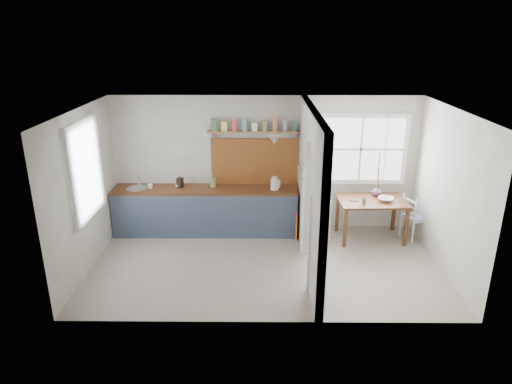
{
  "coord_description": "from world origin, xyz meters",
  "views": [
    {
      "loc": [
        -0.11,
        -6.82,
        3.74
      ],
      "look_at": [
        -0.17,
        0.26,
        1.2
      ],
      "focal_mm": 32.0,
      "sensor_mm": 36.0,
      "label": 1
    }
  ],
  "objects_px": {
    "chair_right": "(415,217)",
    "vase": "(377,191)",
    "dining_table": "(371,219)",
    "kettle": "(275,183)",
    "chair_left": "(319,218)"
  },
  "relations": [
    {
      "from": "dining_table",
      "to": "chair_right",
      "type": "height_order",
      "value": "chair_right"
    },
    {
      "from": "kettle",
      "to": "vase",
      "type": "relative_size",
      "value": 1.35
    },
    {
      "from": "vase",
      "to": "chair_right",
      "type": "bearing_deg",
      "value": -16.46
    },
    {
      "from": "dining_table",
      "to": "vase",
      "type": "xyz_separation_m",
      "value": [
        0.13,
        0.23,
        0.48
      ]
    },
    {
      "from": "chair_right",
      "to": "kettle",
      "type": "distance_m",
      "value": 2.71
    },
    {
      "from": "dining_table",
      "to": "kettle",
      "type": "height_order",
      "value": "kettle"
    },
    {
      "from": "vase",
      "to": "chair_left",
      "type": "bearing_deg",
      "value": -166.27
    },
    {
      "from": "chair_right",
      "to": "vase",
      "type": "height_order",
      "value": "vase"
    },
    {
      "from": "chair_left",
      "to": "kettle",
      "type": "height_order",
      "value": "kettle"
    },
    {
      "from": "chair_left",
      "to": "vase",
      "type": "distance_m",
      "value": 1.22
    },
    {
      "from": "dining_table",
      "to": "chair_left",
      "type": "height_order",
      "value": "chair_left"
    },
    {
      "from": "kettle",
      "to": "vase",
      "type": "height_order",
      "value": "kettle"
    },
    {
      "from": "dining_table",
      "to": "chair_left",
      "type": "xyz_separation_m",
      "value": [
        -0.97,
        -0.04,
        0.04
      ]
    },
    {
      "from": "dining_table",
      "to": "chair_right",
      "type": "xyz_separation_m",
      "value": [
        0.84,
        0.02,
        0.04
      ]
    },
    {
      "from": "kettle",
      "to": "dining_table",
      "type": "bearing_deg",
      "value": -14.89
    }
  ]
}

